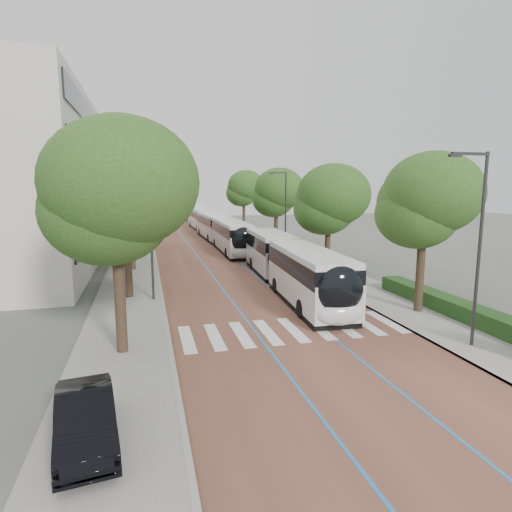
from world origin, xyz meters
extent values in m
plane|color=#51544C|center=(0.00, 0.00, 0.00)|extent=(160.00, 160.00, 0.00)
cube|color=brown|center=(0.00, 40.00, 0.01)|extent=(11.00, 140.00, 0.02)
cube|color=gray|center=(-7.50, 40.00, 0.06)|extent=(4.00, 140.00, 0.12)
cube|color=gray|center=(7.50, 40.00, 0.06)|extent=(4.00, 140.00, 0.12)
cube|color=gray|center=(-5.60, 40.00, 0.06)|extent=(0.20, 140.00, 0.14)
cube|color=gray|center=(5.60, 40.00, 0.06)|extent=(0.20, 140.00, 0.14)
cube|color=silver|center=(-4.80, 1.00, 0.03)|extent=(0.55, 3.60, 0.01)
cube|color=silver|center=(-3.55, 1.00, 0.03)|extent=(0.55, 3.60, 0.01)
cube|color=silver|center=(-2.30, 1.00, 0.03)|extent=(0.55, 3.60, 0.01)
cube|color=silver|center=(-1.05, 1.00, 0.03)|extent=(0.55, 3.60, 0.01)
cube|color=silver|center=(0.20, 1.00, 0.03)|extent=(0.55, 3.60, 0.01)
cube|color=silver|center=(1.45, 1.00, 0.03)|extent=(0.55, 3.60, 0.01)
cube|color=silver|center=(2.70, 1.00, 0.03)|extent=(0.55, 3.60, 0.01)
cube|color=silver|center=(3.95, 1.00, 0.03)|extent=(0.55, 3.60, 0.01)
cube|color=silver|center=(5.20, 1.00, 0.03)|extent=(0.55, 3.60, 0.01)
cube|color=#2470B5|center=(-1.60, 40.00, 0.02)|extent=(0.12, 126.00, 0.01)
cube|color=#2470B5|center=(1.60, 40.00, 0.02)|extent=(0.12, 126.00, 0.01)
cube|color=#B3B0A6|center=(-19.50, 28.00, 7.00)|extent=(18.00, 40.00, 14.00)
cube|color=black|center=(-10.45, 28.00, 3.00)|extent=(0.12, 38.00, 1.60)
cube|color=black|center=(-10.45, 28.00, 6.20)|extent=(0.12, 38.00, 1.60)
cube|color=black|center=(-10.45, 28.00, 9.40)|extent=(0.12, 38.00, 1.60)
cube|color=black|center=(-10.45, 28.00, 12.40)|extent=(0.12, 38.00, 1.60)
cube|color=#143A14|center=(9.10, 0.00, 0.52)|extent=(1.20, 14.00, 0.80)
cylinder|color=#2D2D2F|center=(6.80, -3.00, 4.12)|extent=(0.14, 0.14, 8.00)
cube|color=#2D2D2F|center=(6.00, -3.00, 8.02)|extent=(1.70, 0.12, 0.12)
cube|color=#2D2D2F|center=(5.30, -3.00, 7.94)|extent=(0.50, 0.20, 0.10)
cylinder|color=#2D2D2F|center=(6.80, 22.00, 4.12)|extent=(0.14, 0.14, 8.00)
cube|color=#2D2D2F|center=(6.00, 22.00, 8.02)|extent=(1.70, 0.12, 0.12)
cube|color=#2D2D2F|center=(5.30, 22.00, 7.94)|extent=(0.50, 0.20, 0.10)
cylinder|color=#2D2D2F|center=(-6.10, 8.00, 4.12)|extent=(0.14, 0.14, 8.00)
cylinder|color=black|center=(-7.50, 0.00, 2.24)|extent=(0.44, 0.44, 4.48)
ellipsoid|color=#254A17|center=(-7.50, 0.00, 6.32)|extent=(5.94, 5.94, 5.05)
cylinder|color=black|center=(-7.50, 9.00, 2.69)|extent=(0.44, 0.44, 5.38)
ellipsoid|color=#254A17|center=(-7.50, 9.00, 7.57)|extent=(5.60, 5.60, 4.76)
cylinder|color=black|center=(-7.50, 18.00, 2.38)|extent=(0.44, 0.44, 4.77)
ellipsoid|color=#254A17|center=(-7.50, 18.00, 6.72)|extent=(6.31, 6.31, 5.37)
cylinder|color=black|center=(-7.50, 28.00, 2.27)|extent=(0.44, 0.44, 4.53)
ellipsoid|color=#254A17|center=(-7.50, 28.00, 6.39)|extent=(5.37, 5.37, 4.56)
cylinder|color=black|center=(-7.50, 40.00, 2.63)|extent=(0.44, 0.44, 5.27)
ellipsoid|color=#254A17|center=(-7.50, 40.00, 7.42)|extent=(5.58, 5.58, 4.74)
cylinder|color=black|center=(-7.50, 55.00, 2.21)|extent=(0.44, 0.44, 4.41)
ellipsoid|color=#254A17|center=(-7.50, 55.00, 6.22)|extent=(6.43, 6.43, 5.46)
cylinder|color=black|center=(7.70, 2.00, 2.07)|extent=(0.44, 0.44, 4.13)
ellipsoid|color=#254A17|center=(7.70, 2.00, 5.82)|extent=(5.04, 5.04, 4.29)
cylinder|color=black|center=(7.70, 14.00, 1.95)|extent=(0.44, 0.44, 3.90)
ellipsoid|color=#254A17|center=(7.70, 14.00, 5.49)|extent=(5.78, 5.78, 4.91)
cylinder|color=black|center=(7.70, 28.00, 2.07)|extent=(0.44, 0.44, 4.14)
ellipsoid|color=#254A17|center=(7.70, 28.00, 5.83)|extent=(5.52, 5.52, 4.69)
cylinder|color=black|center=(7.70, 44.00, 2.20)|extent=(0.44, 0.44, 4.41)
ellipsoid|color=#254A17|center=(7.70, 44.00, 6.21)|extent=(5.33, 5.33, 4.53)
cylinder|color=black|center=(2.79, 10.00, 1.77)|extent=(2.35, 1.02, 2.30)
cube|color=silver|center=(2.51, 4.88, 1.26)|extent=(3.01, 9.48, 1.82)
cube|color=black|center=(2.51, 4.88, 2.40)|extent=(3.04, 9.30, 0.97)
cube|color=silver|center=(2.51, 4.88, 3.04)|extent=(2.95, 9.29, 0.31)
cube|color=black|center=(2.51, 4.88, 0.17)|extent=(2.94, 9.11, 0.35)
cube|color=silver|center=(3.03, 14.31, 1.26)|extent=(2.92, 7.86, 1.82)
cube|color=black|center=(3.03, 14.31, 2.40)|extent=(2.95, 7.71, 0.97)
cube|color=silver|center=(3.03, 14.31, 3.04)|extent=(2.86, 7.71, 0.31)
cube|color=black|center=(3.03, 14.31, 0.17)|extent=(2.85, 7.55, 0.35)
ellipsoid|color=black|center=(2.26, 0.35, 2.00)|extent=(2.41, 1.23, 2.28)
ellipsoid|color=silver|center=(2.26, 0.30, 0.86)|extent=(2.40, 1.13, 1.14)
cylinder|color=black|center=(1.26, 2.66, 0.50)|extent=(0.35, 1.01, 1.00)
cylinder|color=black|center=(3.52, 2.54, 0.50)|extent=(0.35, 1.01, 1.00)
cylinder|color=black|center=(1.99, 16.04, 0.50)|extent=(0.35, 1.01, 1.00)
cylinder|color=black|center=(4.25, 15.92, 0.50)|extent=(0.35, 1.01, 1.00)
cylinder|color=black|center=(1.55, 8.01, 0.50)|extent=(0.35, 1.01, 1.00)
cylinder|color=black|center=(3.81, 7.89, 0.50)|extent=(0.35, 1.01, 1.00)
cube|color=silver|center=(2.18, 25.62, 1.26)|extent=(2.64, 12.03, 1.82)
cube|color=black|center=(2.18, 25.62, 2.40)|extent=(2.68, 11.79, 0.97)
cube|color=silver|center=(2.18, 25.62, 3.04)|extent=(2.59, 11.79, 0.31)
cube|color=black|center=(2.18, 25.62, 0.17)|extent=(2.58, 11.55, 0.35)
ellipsoid|color=black|center=(2.11, 19.77, 2.00)|extent=(2.36, 1.13, 2.28)
ellipsoid|color=silver|center=(2.11, 19.72, 0.86)|extent=(2.36, 1.03, 1.14)
cylinder|color=black|center=(1.00, 22.03, 0.50)|extent=(0.31, 1.00, 1.00)
cylinder|color=black|center=(3.26, 22.01, 0.50)|extent=(0.31, 1.00, 1.00)
cylinder|color=black|center=(1.09, 29.43, 0.50)|extent=(0.31, 1.00, 1.00)
cylinder|color=black|center=(3.35, 29.41, 0.50)|extent=(0.31, 1.00, 1.00)
cube|color=silver|center=(2.05, 37.44, 1.26)|extent=(2.75, 12.05, 1.82)
cube|color=black|center=(2.05, 37.44, 2.40)|extent=(2.78, 11.81, 0.97)
cube|color=silver|center=(2.05, 37.44, 3.04)|extent=(2.69, 11.81, 0.31)
cube|color=black|center=(2.05, 37.44, 0.17)|extent=(2.69, 11.57, 0.35)
ellipsoid|color=black|center=(2.17, 31.59, 2.00)|extent=(2.37, 1.15, 2.28)
ellipsoid|color=silver|center=(2.17, 31.54, 0.86)|extent=(2.37, 1.05, 1.14)
cylinder|color=black|center=(0.99, 33.82, 0.50)|extent=(0.32, 1.01, 1.00)
cylinder|color=black|center=(3.25, 33.86, 0.50)|extent=(0.32, 1.01, 1.00)
cylinder|color=black|center=(0.84, 41.21, 0.50)|extent=(0.32, 1.01, 1.00)
cylinder|color=black|center=(3.10, 41.26, 0.50)|extent=(0.32, 1.01, 1.00)
cube|color=silver|center=(2.18, 50.24, 1.26)|extent=(2.81, 12.06, 1.82)
cube|color=black|center=(2.18, 50.24, 2.40)|extent=(2.85, 11.82, 0.97)
cube|color=silver|center=(2.18, 50.24, 3.04)|extent=(2.76, 11.82, 0.31)
cube|color=black|center=(2.18, 50.24, 0.17)|extent=(2.75, 11.58, 0.35)
ellipsoid|color=black|center=(2.33, 44.40, 2.00)|extent=(2.38, 1.16, 2.28)
ellipsoid|color=silver|center=(2.33, 44.35, 0.86)|extent=(2.38, 1.06, 1.14)
cylinder|color=black|center=(1.14, 46.62, 0.50)|extent=(0.33, 1.01, 1.00)
cylinder|color=black|center=(3.40, 46.67, 0.50)|extent=(0.33, 1.01, 1.00)
cylinder|color=black|center=(0.95, 54.01, 0.50)|extent=(0.33, 1.01, 1.00)
cylinder|color=black|center=(3.21, 54.07, 0.50)|extent=(0.33, 1.01, 1.00)
cube|color=silver|center=(2.64, 63.52, 1.26)|extent=(2.87, 12.07, 1.82)
cube|color=black|center=(2.64, 63.52, 2.40)|extent=(2.90, 11.83, 0.97)
cube|color=silver|center=(2.64, 63.52, 3.04)|extent=(2.81, 11.83, 0.31)
cube|color=black|center=(2.64, 63.52, 0.17)|extent=(2.80, 11.59, 0.35)
ellipsoid|color=black|center=(2.46, 57.68, 2.00)|extent=(2.38, 1.17, 2.28)
ellipsoid|color=silver|center=(2.46, 57.63, 0.86)|extent=(2.38, 1.07, 1.14)
cylinder|color=black|center=(1.40, 59.96, 0.50)|extent=(0.33, 1.01, 1.00)
cylinder|color=black|center=(3.66, 59.89, 0.50)|extent=(0.33, 1.01, 1.00)
cylinder|color=black|center=(1.63, 67.36, 0.50)|extent=(0.33, 1.01, 1.00)
cylinder|color=black|center=(3.89, 67.29, 0.50)|extent=(0.33, 1.01, 1.00)
imported|color=black|center=(-8.11, -6.36, 0.80)|extent=(2.01, 4.30, 1.36)
camera|label=1|loc=(-6.39, -17.43, 6.78)|focal=30.00mm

